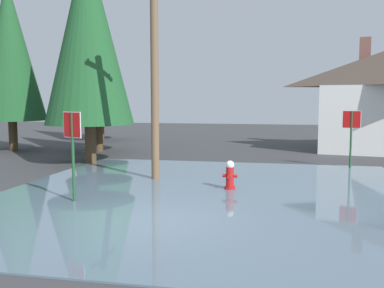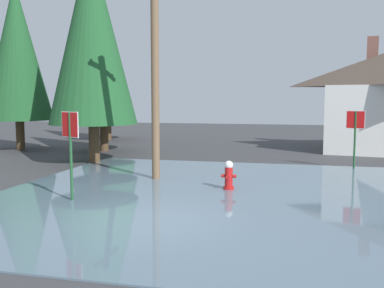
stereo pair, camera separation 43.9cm
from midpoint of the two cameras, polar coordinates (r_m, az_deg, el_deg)
ground_plane at (r=10.23m, az=-4.69°, el=-10.51°), size 80.00×80.00×0.10m
flood_puddle at (r=12.93m, az=3.02°, el=-6.67°), size 12.55×12.97×0.04m
lane_stop_bar at (r=8.05m, az=-8.86°, el=-14.79°), size 3.81×0.47×0.01m
stop_sign_near at (r=12.20m, az=-14.90°, el=0.80°), size 0.66×0.31×2.51m
fire_hydrant at (r=13.51m, az=5.84°, el=-4.23°), size 0.47×0.40×0.94m
utility_pole at (r=15.11m, az=-4.10°, el=10.07°), size 1.60×0.28×7.52m
stop_sign_far at (r=18.59m, az=21.55°, el=2.04°), size 0.70×0.21×2.39m
pine_tree_tall_left at (r=24.05m, az=-11.33°, el=11.75°), size 3.61×3.61×9.03m
pine_tree_mid_left at (r=19.74m, az=-12.58°, el=14.18°), size 3.88×3.88×9.71m
pine_tree_short_left at (r=26.01m, az=-21.84°, el=11.42°), size 3.74×3.74×9.35m
pine_tree_far_center at (r=30.82m, az=-10.90°, el=10.99°), size 3.80×3.80×9.51m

